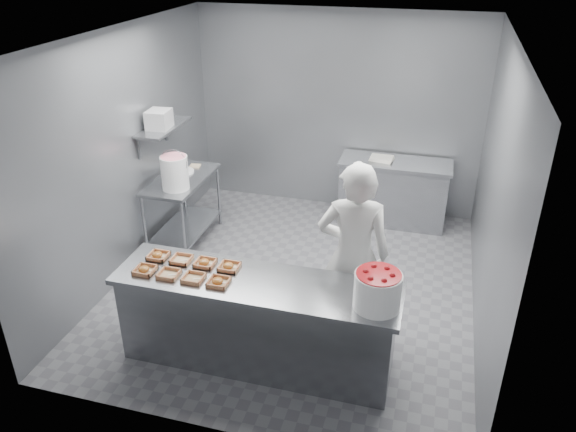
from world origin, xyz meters
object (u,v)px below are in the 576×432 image
(prep_table, at_px, (183,200))
(back_counter, at_px, (393,192))
(tray_7, at_px, (229,266))
(appliance, at_px, (159,119))
(tray_6, at_px, (205,263))
(tray_2, at_px, (193,278))
(glaze_bucket, at_px, (175,172))
(tray_4, at_px, (158,255))
(tray_3, at_px, (218,282))
(tray_5, at_px, (181,259))
(tray_1, at_px, (169,274))
(worker, at_px, (353,255))
(service_counter, at_px, (257,321))
(strawberry_tub, at_px, (378,289))

(prep_table, xyz_separation_m, back_counter, (2.55, 1.30, -0.14))
(tray_7, bearing_deg, appliance, 131.14)
(tray_6, relative_size, appliance, 0.64)
(tray_2, height_order, glaze_bucket, glaze_bucket)
(tray_4, bearing_deg, tray_3, -19.91)
(tray_5, distance_m, tray_7, 0.48)
(tray_6, bearing_deg, tray_1, -132.26)
(tray_7, distance_m, worker, 1.17)
(prep_table, xyz_separation_m, tray_4, (0.63, -1.82, 0.33))
(service_counter, height_order, strawberry_tub, strawberry_tub)
(service_counter, relative_size, tray_3, 13.88)
(tray_1, distance_m, tray_4, 0.36)
(tray_5, distance_m, strawberry_tub, 1.88)
(tray_4, bearing_deg, glaze_bucket, 109.65)
(tray_6, bearing_deg, tray_5, 180.00)
(service_counter, xyz_separation_m, tray_1, (-0.78, -0.13, 0.47))
(tray_7, bearing_deg, tray_6, 180.00)
(tray_4, height_order, worker, worker)
(appliance, bearing_deg, tray_1, -67.26)
(strawberry_tub, bearing_deg, appliance, 146.04)
(service_counter, relative_size, appliance, 8.91)
(back_counter, xyz_separation_m, tray_6, (-1.44, -3.12, 0.47))
(worker, bearing_deg, glaze_bucket, -32.00)
(prep_table, relative_size, tray_5, 6.40)
(service_counter, xyz_separation_m, tray_2, (-0.54, -0.13, 0.47))
(tray_1, bearing_deg, back_counter, 63.55)
(tray_2, bearing_deg, prep_table, 118.05)
(strawberry_tub, bearing_deg, back_counter, 93.09)
(back_counter, bearing_deg, worker, -92.83)
(worker, height_order, strawberry_tub, worker)
(back_counter, height_order, tray_4, tray_4)
(prep_table, relative_size, tray_3, 6.40)
(worker, bearing_deg, prep_table, -37.04)
(back_counter, xyz_separation_m, tray_1, (-1.68, -3.38, 0.47))
(worker, bearing_deg, appliance, -33.92)
(appliance, bearing_deg, tray_2, -62.10)
(glaze_bucket, height_order, appliance, appliance)
(strawberry_tub, bearing_deg, service_counter, 175.35)
(service_counter, distance_m, worker, 1.09)
(back_counter, distance_m, tray_7, 3.38)
(prep_table, distance_m, tray_1, 2.28)
(tray_2, relative_size, appliance, 0.64)
(tray_4, height_order, glaze_bucket, glaze_bucket)
(tray_1, distance_m, tray_7, 0.54)
(tray_4, height_order, strawberry_tub, strawberry_tub)
(tray_2, distance_m, tray_5, 0.35)
(back_counter, height_order, tray_5, tray_5)
(tray_5, distance_m, tray_6, 0.24)
(tray_7, bearing_deg, service_counter, -23.18)
(tray_3, bearing_deg, tray_6, 132.62)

